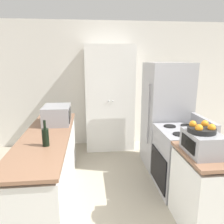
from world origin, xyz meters
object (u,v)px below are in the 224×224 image
object	(u,v)px
microwave	(57,115)
toaster_oven	(202,143)
refrigerator	(165,116)
fruit_bowl	(202,129)
stove	(181,159)
pantry_cabinet	(109,99)
wine_bottle	(45,137)

from	to	relation	value
microwave	toaster_oven	bearing A→B (deg)	-37.91
refrigerator	fruit_bowl	world-z (taller)	refrigerator
stove	microwave	world-z (taller)	microwave
stove	pantry_cabinet	bearing A→B (deg)	117.59
refrigerator	wine_bottle	distance (m)	2.12
microwave	wine_bottle	size ratio (longest dim) A/B	1.63
fruit_bowl	refrigerator	bearing A→B (deg)	83.38
toaster_oven	fruit_bowl	bearing A→B (deg)	150.94
refrigerator	wine_bottle	size ratio (longest dim) A/B	5.98
pantry_cabinet	microwave	bearing A→B (deg)	-128.26
microwave	toaster_oven	xyz separation A→B (m)	(1.62, -1.26, -0.02)
pantry_cabinet	toaster_oven	xyz separation A→B (m)	(0.72, -2.40, -0.05)
microwave	toaster_oven	distance (m)	2.05
microwave	wine_bottle	distance (m)	0.88
pantry_cabinet	refrigerator	world-z (taller)	pantry_cabinet
stove	refrigerator	world-z (taller)	refrigerator
wine_bottle	toaster_oven	size ratio (longest dim) A/B	0.70
fruit_bowl	microwave	bearing A→B (deg)	142.00
pantry_cabinet	wine_bottle	xyz separation A→B (m)	(-0.91, -2.02, -0.05)
wine_bottle	fruit_bowl	world-z (taller)	fruit_bowl
stove	refrigerator	xyz separation A→B (m)	(0.02, 0.77, 0.44)
refrigerator	toaster_oven	bearing A→B (deg)	-95.96
pantry_cabinet	refrigerator	distance (m)	1.25
microwave	toaster_oven	world-z (taller)	microwave
toaster_oven	fruit_bowl	world-z (taller)	fruit_bowl
stove	wine_bottle	bearing A→B (deg)	-168.07
refrigerator	microwave	bearing A→B (deg)	-171.62
pantry_cabinet	microwave	xyz separation A→B (m)	(-0.90, -1.14, -0.03)
refrigerator	microwave	distance (m)	1.80
refrigerator	toaster_oven	xyz separation A→B (m)	(-0.16, -1.52, 0.12)
stove	microwave	size ratio (longest dim) A/B	2.16
wine_bottle	pantry_cabinet	bearing A→B (deg)	65.81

